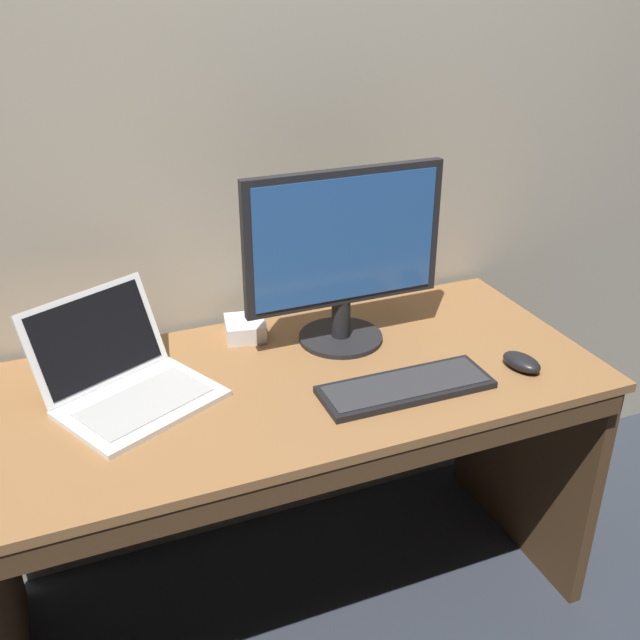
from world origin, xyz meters
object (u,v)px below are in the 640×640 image
(external_monitor, at_px, (344,253))
(external_drive_box, at_px, (245,328))
(laptop_white, at_px, (126,381))
(computer_mouse, at_px, (522,362))
(wired_keyboard, at_px, (406,387))

(external_monitor, bearing_deg, external_drive_box, 151.12)
(laptop_white, relative_size, computer_mouse, 4.13)
(laptop_white, bearing_deg, external_monitor, 6.16)
(laptop_white, xyz_separation_m, external_drive_box, (0.34, 0.19, -0.02))
(external_monitor, xyz_separation_m, computer_mouse, (0.35, -0.30, -0.23))
(external_monitor, distance_m, computer_mouse, 0.51)
(laptop_white, bearing_deg, wired_keyboard, -19.55)
(wired_keyboard, xyz_separation_m, external_drive_box, (-0.27, 0.40, 0.01))
(wired_keyboard, bearing_deg, external_monitor, 98.11)
(laptop_white, relative_size, external_monitor, 0.84)
(computer_mouse, bearing_deg, wired_keyboard, 162.31)
(wired_keyboard, distance_m, external_drive_box, 0.48)
(computer_mouse, bearing_deg, laptop_white, 151.57)
(laptop_white, xyz_separation_m, external_monitor, (0.57, 0.06, 0.20))
(external_monitor, distance_m, external_drive_box, 0.35)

